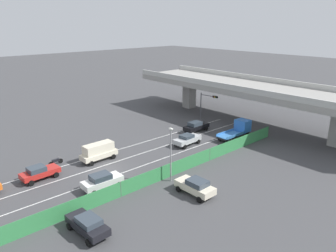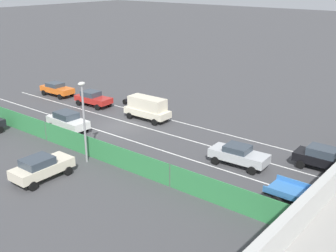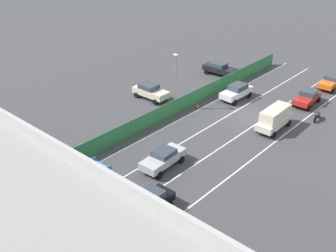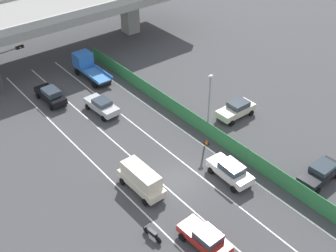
% 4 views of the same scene
% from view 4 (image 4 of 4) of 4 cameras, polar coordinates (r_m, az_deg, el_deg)
% --- Properties ---
extents(ground_plane, '(300.00, 300.00, 0.00)m').
position_cam_4_polar(ground_plane, '(39.17, 1.58, -6.87)').
color(ground_plane, '#424244').
extents(lane_line_left_edge, '(0.14, 45.40, 0.01)m').
position_cam_4_polar(lane_line_left_edge, '(40.01, -8.24, -6.22)').
color(lane_line_left_edge, silver).
rests_on(lane_line_left_edge, ground).
extents(lane_line_mid_left, '(0.14, 45.40, 0.01)m').
position_cam_4_polar(lane_line_mid_left, '(41.27, -4.38, -4.38)').
color(lane_line_mid_left, silver).
rests_on(lane_line_mid_left, ground).
extents(lane_line_mid_right, '(0.14, 45.40, 0.01)m').
position_cam_4_polar(lane_line_mid_right, '(42.74, -0.77, -2.63)').
color(lane_line_mid_right, silver).
rests_on(lane_line_mid_right, ground).
extents(lane_line_right_edge, '(0.14, 45.40, 0.01)m').
position_cam_4_polar(lane_line_right_edge, '(44.41, 2.56, -1.00)').
color(lane_line_right_edge, silver).
rests_on(lane_line_right_edge, ground).
extents(elevated_overpass, '(46.87, 11.25, 7.52)m').
position_cam_4_polar(elevated_overpass, '(58.42, -17.69, 13.31)').
color(elevated_overpass, gray).
rests_on(elevated_overpass, ground).
extents(green_fence, '(0.10, 41.50, 1.69)m').
position_cam_4_polar(green_fence, '(44.62, 3.83, 0.47)').
color(green_fence, '#338447').
rests_on(green_fence, ground).
extents(car_van_cream, '(2.03, 4.83, 2.30)m').
position_cam_4_polar(car_van_cream, '(37.32, -3.51, -6.84)').
color(car_van_cream, beige).
rests_on(car_van_cream, ground).
extents(car_sedan_white, '(2.11, 4.45, 1.75)m').
position_cam_4_polar(car_sedan_white, '(38.90, 8.10, -5.76)').
color(car_sedan_white, white).
rests_on(car_sedan_white, ground).
extents(car_sedan_red, '(2.16, 4.35, 1.62)m').
position_cam_4_polar(car_sedan_red, '(33.46, 4.86, -14.31)').
color(car_sedan_red, red).
rests_on(car_sedan_red, ground).
extents(car_sedan_black, '(2.03, 4.71, 1.72)m').
position_cam_4_polar(car_sedan_black, '(50.61, -15.01, 3.96)').
color(car_sedan_black, black).
rests_on(car_sedan_black, ground).
extents(car_sedan_silver, '(2.18, 4.54, 1.59)m').
position_cam_4_polar(car_sedan_silver, '(47.64, -8.62, 2.67)').
color(car_sedan_silver, '#B7BABC').
rests_on(car_sedan_silver, ground).
extents(flatbed_truck_blue, '(2.31, 6.06, 2.66)m').
position_cam_4_polar(flatbed_truck_blue, '(55.02, -10.49, 7.79)').
color(flatbed_truck_blue, black).
rests_on(flatbed_truck_blue, ground).
extents(motorcycle, '(0.60, 1.95, 0.93)m').
position_cam_4_polar(motorcycle, '(34.20, -2.07, -13.82)').
color(motorcycle, black).
rests_on(motorcycle, ground).
extents(parked_sedan_dark, '(4.60, 2.16, 1.63)m').
position_cam_4_polar(parked_sedan_dark, '(40.64, 19.21, -5.72)').
color(parked_sedan_dark, black).
rests_on(parked_sedan_dark, ground).
extents(parked_sedan_cream, '(4.40, 2.11, 1.72)m').
position_cam_4_polar(parked_sedan_cream, '(46.95, 8.87, 2.19)').
color(parked_sedan_cream, beige).
rests_on(parked_sedan_cream, ground).
extents(traffic_light, '(3.57, 0.58, 5.23)m').
position_cam_4_polar(traffic_light, '(52.88, -20.13, 7.85)').
color(traffic_light, '#47474C').
rests_on(traffic_light, ground).
extents(street_lamp, '(0.60, 0.36, 6.33)m').
position_cam_4_polar(street_lamp, '(43.01, 5.41, 3.79)').
color(street_lamp, gray).
rests_on(street_lamp, ground).
extents(traffic_cone, '(0.47, 0.47, 0.62)m').
position_cam_4_polar(traffic_cone, '(43.01, 5.05, -2.04)').
color(traffic_cone, orange).
rests_on(traffic_cone, ground).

